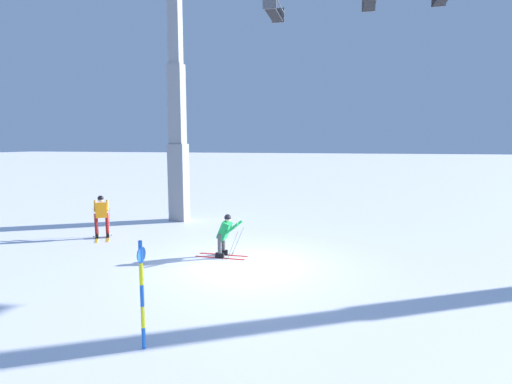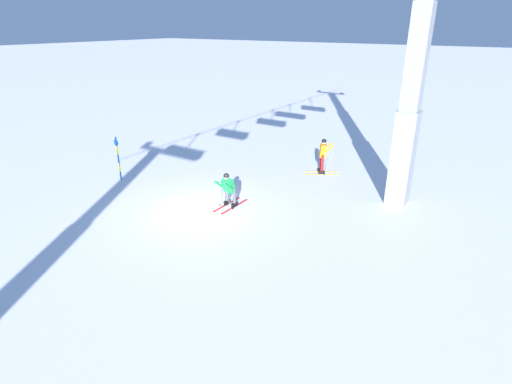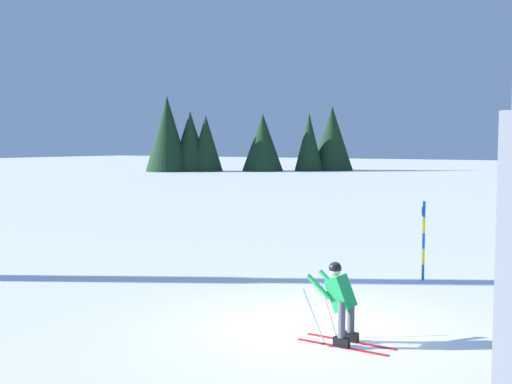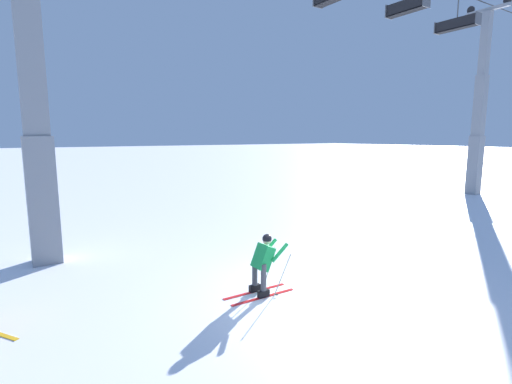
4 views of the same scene
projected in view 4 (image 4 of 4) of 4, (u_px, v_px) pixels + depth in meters
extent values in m
plane|color=white|center=(311.00, 294.00, 8.88)|extent=(260.00, 260.00, 0.00)
cube|color=red|center=(255.00, 291.00, 9.01)|extent=(1.69, 0.11, 0.01)
cube|color=black|center=(255.00, 288.00, 9.00)|extent=(0.28, 0.11, 0.16)
cylinder|color=#4C4C51|center=(255.00, 272.00, 8.94)|extent=(0.13, 0.13, 0.63)
cube|color=red|center=(263.00, 297.00, 8.70)|extent=(1.69, 0.11, 0.01)
cube|color=black|center=(263.00, 294.00, 8.69)|extent=(0.28, 0.11, 0.16)
cylinder|color=#4C4C51|center=(264.00, 277.00, 8.63)|extent=(0.13, 0.13, 0.63)
cube|color=green|center=(263.00, 257.00, 8.78)|extent=(0.47, 0.43, 0.63)
sphere|color=beige|center=(267.00, 240.00, 8.78)|extent=(0.21, 0.21, 0.21)
sphere|color=black|center=(267.00, 239.00, 8.78)|extent=(0.22, 0.22, 0.22)
cylinder|color=green|center=(269.00, 248.00, 9.12)|extent=(0.47, 0.09, 0.41)
cylinder|color=gray|center=(268.00, 270.00, 9.26)|extent=(0.46, 0.13, 1.07)
cylinder|color=black|center=(261.00, 285.00, 9.27)|extent=(0.07, 0.07, 0.01)
cylinder|color=green|center=(280.00, 253.00, 8.74)|extent=(0.47, 0.09, 0.41)
cylinder|color=gray|center=(282.00, 277.00, 8.80)|extent=(0.46, 0.14, 1.07)
cylinder|color=black|center=(277.00, 295.00, 8.73)|extent=(0.07, 0.07, 0.01)
cube|color=gray|center=(42.00, 200.00, 10.88)|extent=(0.78, 0.78, 3.69)
cube|color=gray|center=(31.00, 68.00, 10.33)|extent=(0.65, 0.65, 3.69)
cube|color=gray|center=(475.00, 165.00, 23.86)|extent=(0.68, 0.68, 3.69)
cube|color=gray|center=(480.00, 106.00, 23.31)|extent=(0.57, 0.57, 3.69)
cube|color=gray|center=(485.00, 44.00, 22.76)|extent=(0.46, 0.46, 3.69)
cube|color=gray|center=(488.00, 10.00, 22.48)|extent=(0.28, 2.43, 0.18)
cylinder|color=black|center=(471.00, 10.00, 23.30)|extent=(0.10, 0.44, 0.44)
cylinder|color=black|center=(508.00, 0.00, 21.58)|extent=(0.10, 0.44, 0.44)
cube|color=black|center=(335.00, 0.00, 15.91)|extent=(0.45, 2.10, 0.06)
cube|color=#4C4F54|center=(318.00, 0.00, 16.74)|extent=(0.57, 0.05, 0.63)
cube|color=black|center=(407.00, 12.00, 18.51)|extent=(0.45, 2.11, 0.06)
cube|color=black|center=(404.00, 6.00, 18.36)|extent=(0.06, 2.11, 0.55)
cylinder|color=#4C4F54|center=(411.00, 7.00, 18.63)|extent=(0.04, 2.00, 0.04)
cube|color=#4C4F54|center=(389.00, 12.00, 19.34)|extent=(0.57, 0.05, 0.63)
cube|color=#4C4F54|center=(427.00, 0.00, 17.60)|extent=(0.57, 0.05, 0.63)
cylinder|color=#4C4F54|center=(458.00, 6.00, 20.78)|extent=(0.07, 0.07, 1.33)
cube|color=black|center=(456.00, 29.00, 20.96)|extent=(0.45, 2.33, 0.06)
cube|color=black|center=(455.00, 23.00, 20.81)|extent=(0.06, 2.33, 0.55)
cylinder|color=#4C4F54|center=(460.00, 24.00, 21.08)|extent=(0.04, 2.21, 0.04)
cube|color=#4C4F54|center=(437.00, 29.00, 21.88)|extent=(0.57, 0.05, 0.63)
cube|color=#4C4F54|center=(478.00, 18.00, 19.95)|extent=(0.57, 0.05, 0.63)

